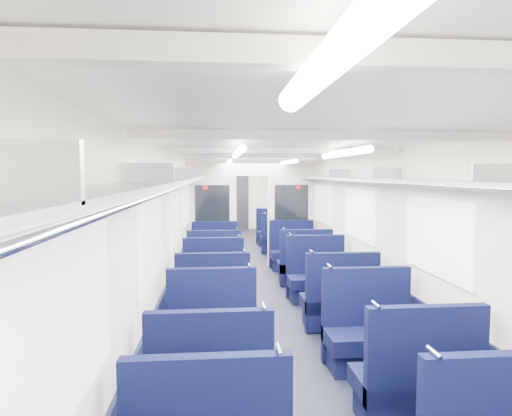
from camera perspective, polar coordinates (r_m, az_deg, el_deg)
floor at (r=7.29m, az=1.14°, el=-11.76°), size 2.80×18.00×0.01m
ceiling at (r=7.01m, az=1.17°, el=7.01°), size 2.80×18.00×0.01m
wall_left at (r=7.04m, az=-10.26°, el=-2.65°), size 0.02×18.00×2.35m
dado_left at (r=7.19m, az=-10.04°, el=-9.19°), size 0.03×17.90×0.70m
wall_right at (r=7.34m, az=12.09°, el=-2.39°), size 0.02×18.00×2.35m
dado_right at (r=7.48m, az=11.88°, el=-8.68°), size 0.03×17.90×0.70m
wall_far at (r=16.00m, az=-2.36°, el=1.41°), size 2.80×0.02×2.35m
luggage_rack_left at (r=6.97m, az=-8.82°, el=3.88°), size 0.36×17.40×0.18m
luggage_rack_right at (r=7.23m, az=10.78°, el=3.87°), size 0.36×17.40×0.18m
windows at (r=6.58m, az=1.59°, el=-0.94°), size 2.78×15.60×0.75m
ceiling_fittings at (r=6.75m, az=1.41°, el=6.59°), size 2.70×16.06×0.11m
end_door at (r=15.95m, az=-2.34°, el=0.77°), size 0.75×0.06×2.00m
bulkhead at (r=9.61m, az=-0.52°, el=-0.32°), size 2.80×0.10×2.35m
seat_8 at (r=3.70m, az=-6.03°, el=-23.18°), size 0.96×0.53×1.08m
seat_9 at (r=4.00m, az=20.38°, el=-21.19°), size 0.96×0.53×1.08m
seat_10 at (r=4.78m, az=-5.80°, el=-16.56°), size 0.96×0.53×1.08m
seat_11 at (r=4.93m, az=14.68°, el=-16.00°), size 0.96×0.53×1.08m
seat_12 at (r=5.86m, az=-5.66°, el=-12.52°), size 0.96×0.53×1.08m
seat_13 at (r=5.96m, az=10.88°, el=-12.29°), size 0.96×0.53×1.08m
seat_14 at (r=6.88m, az=-5.57°, el=-9.93°), size 0.96×0.53×1.08m
seat_15 at (r=7.18m, az=7.98°, el=-9.35°), size 0.96×0.53×1.08m
seat_16 at (r=8.00m, az=-5.51°, el=-7.87°), size 0.96×0.53×1.08m
seat_17 at (r=8.12m, az=6.39°, el=-7.70°), size 0.96×0.53×1.08m
seat_18 at (r=9.15m, az=-5.46°, el=-6.30°), size 0.96×0.53×1.08m
seat_19 at (r=9.39m, az=4.79°, el=-6.02°), size 0.96×0.53×1.08m
seat_20 at (r=11.29m, az=-5.39°, el=-4.23°), size 0.96×0.53×1.08m
seat_21 at (r=11.27m, az=3.10°, el=-4.24°), size 0.96×0.53×1.08m
seat_22 at (r=12.40m, az=-5.37°, el=-3.44°), size 0.96×0.53×1.08m
seat_23 at (r=12.53m, az=2.26°, el=-3.34°), size 0.96×0.53×1.08m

